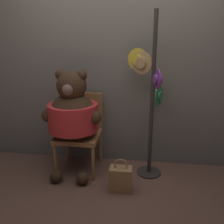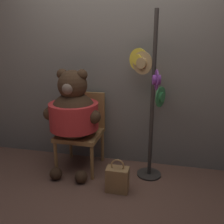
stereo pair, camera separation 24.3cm
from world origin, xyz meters
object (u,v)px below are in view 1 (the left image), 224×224
object	(u,v)px
chair	(80,129)
teddy_bear	(73,114)
hat_display_rack	(149,97)
handbag_on_ground	(121,179)

from	to	relation	value
chair	teddy_bear	bearing A→B (deg)	-100.82
chair	teddy_bear	xyz separation A→B (m)	(-0.03, -0.16, 0.24)
teddy_bear	hat_display_rack	distance (m)	0.87
teddy_bear	hat_display_rack	bearing A→B (deg)	8.05
teddy_bear	hat_display_rack	world-z (taller)	hat_display_rack
chair	handbag_on_ground	bearing A→B (deg)	-40.63
teddy_bear	handbag_on_ground	distance (m)	0.88
chair	hat_display_rack	distance (m)	0.92
hat_display_rack	handbag_on_ground	size ratio (longest dim) A/B	4.98
chair	hat_display_rack	world-z (taller)	hat_display_rack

